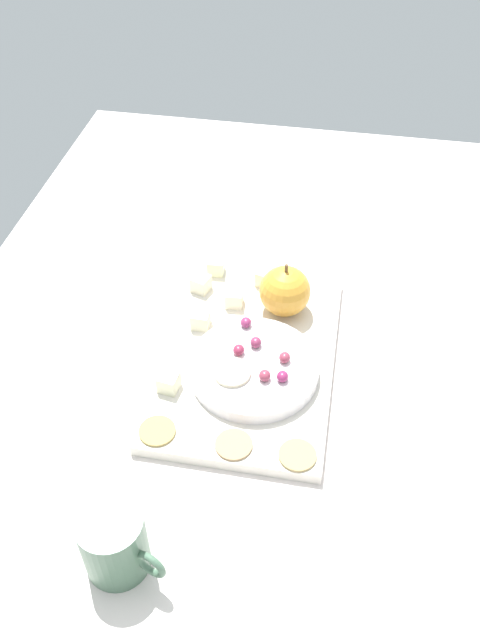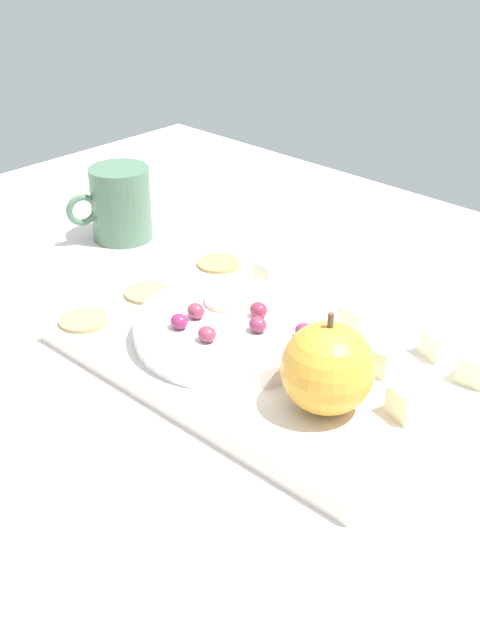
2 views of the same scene
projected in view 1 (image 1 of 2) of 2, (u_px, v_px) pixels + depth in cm
name	position (u px, v px, depth cm)	size (l,w,h in cm)	color
table	(227.00, 348.00, 101.01)	(135.35, 87.40, 3.05)	silver
platter	(249.00, 357.00, 96.40)	(37.72, 24.56, 1.83)	silver
serving_dish	(254.00, 368.00, 92.32)	(18.20, 18.20, 2.04)	white
apple_whole	(285.00, 291.00, 99.53)	(7.79, 7.79, 7.79)	gold
apple_stem	(286.00, 268.00, 96.38)	(0.50, 0.50, 1.20)	brown
cheese_cube_0	(216.00, 266.00, 107.74)	(2.63, 2.63, 2.63)	#EDEFBF
cheese_cube_1	(169.00, 382.00, 90.10)	(2.63, 2.63, 2.63)	#F7F3CA
cheese_cube_2	(233.00, 298.00, 102.26)	(2.63, 2.63, 2.63)	#F6EAC6
cheese_cube_3	(265.00, 278.00, 105.69)	(2.63, 2.63, 2.63)	#F7F2C1
cheese_cube_4	(201.00, 320.00, 98.84)	(2.63, 2.63, 2.63)	#EEE7BE
cheese_cube_5	(201.00, 284.00, 104.67)	(2.63, 2.63, 2.63)	#F7EBC4
cracker_0	(297.00, 455.00, 82.97)	(4.83, 4.83, 0.40)	tan
cracker_1	(234.00, 445.00, 84.12)	(4.83, 4.83, 0.40)	tan
cracker_2	(157.00, 431.00, 85.62)	(4.83, 4.83, 0.40)	tan
grape_0	(285.00, 357.00, 91.39)	(1.74, 1.57, 1.43)	#8F364A
grape_1	(256.00, 342.00, 93.43)	(1.74, 1.57, 1.47)	#862F50
grape_2	(265.00, 376.00, 88.99)	(1.74, 1.57, 1.51)	#93374C
grape_3	(239.00, 350.00, 92.41)	(1.74, 1.57, 1.44)	#8F2A46
grape_4	(246.00, 324.00, 96.20)	(1.74, 1.57, 1.41)	#882C58
grape_5	(283.00, 377.00, 88.91)	(1.74, 1.57, 1.44)	#8B2655
apple_slice_0	(232.00, 372.00, 89.99)	(5.13, 5.13, 0.60)	beige
cup	(115.00, 543.00, 71.94)	(7.39, 10.29, 9.08)	#4A6C54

